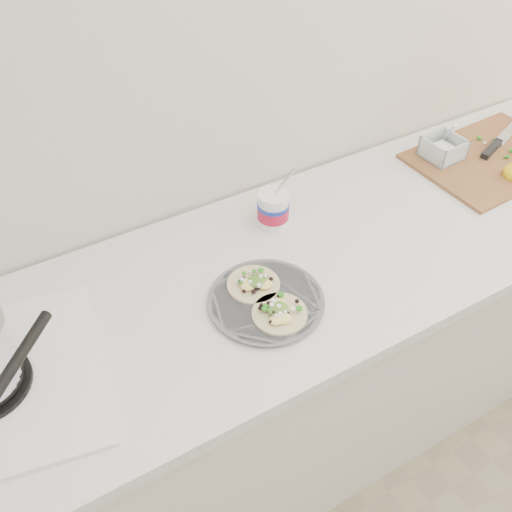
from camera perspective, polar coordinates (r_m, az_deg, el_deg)
counter at (r=1.82m, az=3.38°, el=-10.41°), size 2.44×0.66×0.90m
taco_plate at (r=1.35m, az=1.02°, el=-4.27°), size 0.28×0.28×0.04m
tub at (r=1.54m, az=1.87°, el=5.07°), size 0.09×0.09×0.20m
cutboard at (r=1.97m, az=22.17°, el=9.46°), size 0.51×0.37×0.08m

